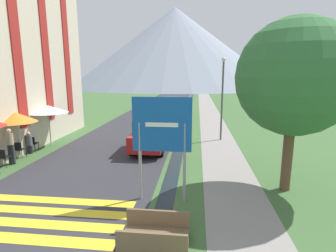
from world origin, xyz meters
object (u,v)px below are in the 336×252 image
at_px(person_standing_terrace, 10,144).
at_px(person_seated_far, 29,141).
at_px(cafe_umbrella_rear_white, 48,109).
at_px(streetlamp, 222,92).
at_px(hotel_building, 6,41).
at_px(cafe_chair_near_right, 3,156).
at_px(cafe_chair_far_left, 32,143).
at_px(road_sign, 162,134).
at_px(parked_car_near, 151,134).
at_px(footbridge, 155,236).
at_px(cafe_chair_middle, 19,148).
at_px(tree_by_path, 295,78).
at_px(parked_car_far, 172,106).
at_px(cafe_umbrella_middle_orange, 16,117).

height_order(person_standing_terrace, person_seated_far, person_standing_terrace).
height_order(cafe_umbrella_rear_white, streetlamp, streetlamp).
relative_size(hotel_building, cafe_chair_near_right, 13.59).
bearing_deg(cafe_chair_far_left, person_standing_terrace, -58.64).
height_order(hotel_building, person_seated_far, hotel_building).
height_order(hotel_building, road_sign, hotel_building).
bearing_deg(person_standing_terrace, person_seated_far, 97.35).
bearing_deg(person_standing_terrace, cafe_chair_near_right, -105.74).
distance_m(hotel_building, cafe_chair_near_right, 7.88).
bearing_deg(parked_car_near, footbridge, -79.31).
relative_size(cafe_chair_middle, streetlamp, 0.16).
xyz_separation_m(road_sign, tree_by_path, (4.44, 1.33, 1.78)).
height_order(parked_car_far, person_standing_terrace, parked_car_far).
distance_m(cafe_umbrella_rear_white, streetlamp, 10.63).
distance_m(cafe_chair_near_right, cafe_umbrella_rear_white, 4.09).
bearing_deg(footbridge, parked_car_far, 94.31).
distance_m(road_sign, tree_by_path, 4.96).
xyz_separation_m(road_sign, person_seated_far, (-7.83, 4.52, -1.65)).
height_order(footbridge, cafe_chair_far_left, cafe_chair_far_left).
bearing_deg(parked_car_far, road_sign, -85.54).
distance_m(road_sign, cafe_umbrella_middle_orange, 8.76).
bearing_deg(tree_by_path, hotel_building, 158.76).
relative_size(parked_car_far, tree_by_path, 0.72).
bearing_deg(parked_car_near, streetlamp, 32.37).
bearing_deg(streetlamp, road_sign, -107.23).
height_order(hotel_building, footbridge, hotel_building).
bearing_deg(cafe_umbrella_middle_orange, road_sign, -25.70).
bearing_deg(cafe_umbrella_rear_white, parked_car_near, -0.47).
bearing_deg(tree_by_path, cafe_chair_far_left, 163.93).
height_order(cafe_umbrella_middle_orange, tree_by_path, tree_by_path).
bearing_deg(cafe_chair_far_left, cafe_chair_near_right, -62.55).
xyz_separation_m(parked_car_far, tree_by_path, (5.94, -17.95, 3.20)).
bearing_deg(road_sign, footbridge, -86.91).
distance_m(hotel_building, tree_by_path, 16.13).
distance_m(footbridge, cafe_chair_near_right, 9.21).
height_order(cafe_chair_far_left, streetlamp, streetlamp).
bearing_deg(parked_car_far, cafe_chair_middle, -112.11).
bearing_deg(cafe_umbrella_middle_orange, cafe_chair_middle, -58.99).
relative_size(footbridge, parked_car_far, 0.39).
bearing_deg(streetlamp, cafe_umbrella_middle_orange, -154.98).
relative_size(person_standing_terrace, streetlamp, 0.33).
distance_m(cafe_umbrella_rear_white, person_seated_far, 2.26).
bearing_deg(cafe_chair_near_right, road_sign, -20.22).
relative_size(road_sign, cafe_chair_far_left, 4.14).
distance_m(cafe_chair_far_left, cafe_umbrella_middle_orange, 1.92).
relative_size(cafe_chair_middle, tree_by_path, 0.14).
bearing_deg(road_sign, tree_by_path, 16.74).
xyz_separation_m(cafe_chair_middle, cafe_umbrella_middle_orange, (-0.06, 0.09, 1.58)).
relative_size(cafe_umbrella_middle_orange, cafe_umbrella_rear_white, 0.97).
height_order(footbridge, tree_by_path, tree_by_path).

